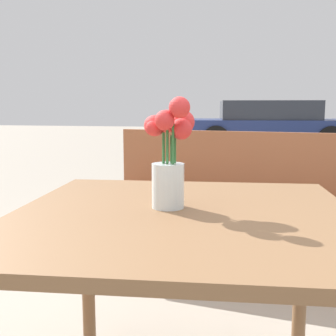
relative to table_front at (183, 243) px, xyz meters
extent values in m
cube|color=brown|center=(0.00, 0.00, 0.07)|extent=(1.01, 1.02, 0.03)
cylinder|color=brown|center=(-0.44, 0.37, -0.28)|extent=(0.05, 0.05, 0.68)
cylinder|color=brown|center=(0.37, 0.44, -0.28)|extent=(0.05, 0.05, 0.68)
cylinder|color=silver|center=(-0.05, 0.04, 0.15)|extent=(0.09, 0.09, 0.13)
cylinder|color=silver|center=(-0.05, 0.04, 0.13)|extent=(0.08, 0.08, 0.07)
cylinder|color=#337038|center=(-0.04, 0.04, 0.20)|extent=(0.01, 0.01, 0.19)
sphere|color=red|center=(-0.02, 0.04, 0.31)|extent=(0.06, 0.06, 0.06)
cylinder|color=#337038|center=(-0.03, 0.05, 0.20)|extent=(0.01, 0.01, 0.21)
sphere|color=red|center=(-0.02, 0.07, 0.33)|extent=(0.07, 0.07, 0.07)
cylinder|color=#337038|center=(-0.06, 0.05, 0.21)|extent=(0.01, 0.01, 0.21)
sphere|color=red|center=(-0.06, 0.08, 0.33)|extent=(0.07, 0.07, 0.07)
cylinder|color=#337038|center=(-0.06, 0.04, 0.20)|extent=(0.01, 0.01, 0.20)
sphere|color=red|center=(-0.09, 0.04, 0.32)|extent=(0.06, 0.06, 0.06)
cylinder|color=#337038|center=(-0.06, 0.03, 0.20)|extent=(0.01, 0.01, 0.20)
sphere|color=red|center=(-0.09, 0.03, 0.31)|extent=(0.04, 0.04, 0.04)
cylinder|color=#337038|center=(-0.05, 0.03, 0.21)|extent=(0.01, 0.01, 0.22)
sphere|color=red|center=(-0.05, 0.00, 0.34)|extent=(0.05, 0.05, 0.05)
cylinder|color=#337038|center=(-0.03, 0.02, 0.23)|extent=(0.01, 0.01, 0.25)
sphere|color=red|center=(-0.01, 0.00, 0.37)|extent=(0.06, 0.06, 0.06)
cube|color=brown|center=(0.21, 1.28, -0.18)|extent=(1.84, 0.62, 0.02)
cube|color=brown|center=(0.23, 1.44, 0.03)|extent=(1.79, 0.30, 0.40)
cube|color=brown|center=(-0.63, 1.41, -0.41)|extent=(0.11, 0.33, 0.43)
cube|color=brown|center=(0.69, 2.43, 0.11)|extent=(0.92, 0.83, 0.03)
cylinder|color=brown|center=(0.29, 2.14, -0.27)|extent=(0.05, 0.05, 0.72)
cylinder|color=brown|center=(0.34, 2.78, -0.27)|extent=(0.05, 0.05, 0.72)
cube|color=navy|center=(0.48, 9.00, -0.20)|extent=(4.10, 2.08, 0.57)
cube|color=#2D333D|center=(0.48, 9.00, 0.30)|extent=(2.33, 1.74, 0.43)
cylinder|color=black|center=(-0.64, 8.09, -0.32)|extent=(0.62, 0.25, 0.60)
cylinder|color=black|center=(-0.82, 9.61, -0.32)|extent=(0.62, 0.25, 0.60)
cylinder|color=black|center=(1.78, 8.39, -0.32)|extent=(0.62, 0.25, 0.60)
cylinder|color=black|center=(1.59, 9.91, -0.32)|extent=(0.62, 0.25, 0.60)
camera|label=1|loc=(0.18, -1.10, 0.37)|focal=45.00mm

